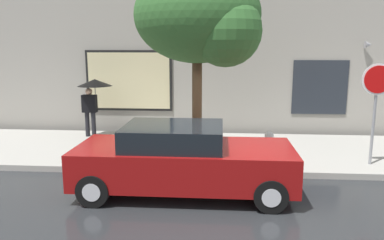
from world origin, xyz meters
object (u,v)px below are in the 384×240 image
(parked_car, at_px, (183,159))
(street_tree, at_px, (203,19))
(pedestrian_with_umbrella, at_px, (93,90))
(stop_sign, at_px, (377,94))
(fire_hydrant, at_px, (269,147))

(parked_car, height_order, street_tree, street_tree)
(pedestrian_with_umbrella, height_order, stop_sign, stop_sign)
(fire_hydrant, distance_m, street_tree, 3.56)
(fire_hydrant, bearing_deg, pedestrian_with_umbrella, 156.11)
(street_tree, bearing_deg, pedestrian_with_umbrella, 144.51)
(parked_car, distance_m, pedestrian_with_umbrella, 5.46)
(parked_car, xyz_separation_m, street_tree, (0.32, 1.66, 2.94))
(street_tree, bearing_deg, stop_sign, 2.28)
(fire_hydrant, bearing_deg, stop_sign, -1.60)
(street_tree, height_order, stop_sign, street_tree)
(fire_hydrant, bearing_deg, parked_car, -136.56)
(pedestrian_with_umbrella, relative_size, stop_sign, 0.75)
(parked_car, height_order, stop_sign, stop_sign)
(parked_car, relative_size, pedestrian_with_umbrella, 2.38)
(fire_hydrant, relative_size, stop_sign, 0.31)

